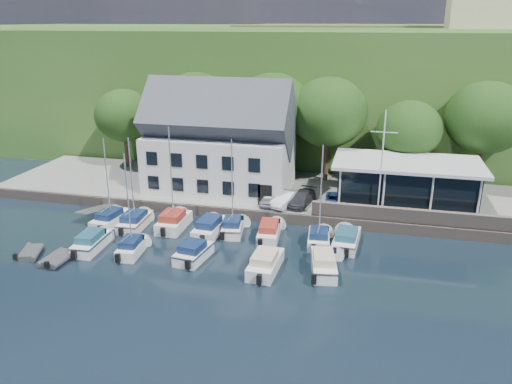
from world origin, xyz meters
TOP-DOWN VIEW (x-y plane):
  - ground at (0.00, 0.00)m, footprint 180.00×180.00m
  - quay at (0.00, 17.50)m, footprint 60.00×13.00m
  - quay_face at (0.00, 11.00)m, footprint 60.00×0.30m
  - hillside at (0.00, 62.00)m, footprint 160.00×75.00m
  - field_patch at (8.00, 70.00)m, footprint 50.00×30.00m
  - harbor_building at (-7.00, 16.50)m, footprint 14.40×8.20m
  - club_pavilion at (11.00, 16.00)m, footprint 13.20×7.20m
  - seawall at (12.00, 11.40)m, footprint 18.00×0.50m
  - gangway at (-16.50, 9.00)m, footprint 1.20×6.00m
  - car_silver at (-1.03, 13.09)m, footprint 1.74×3.89m
  - car_white at (0.40, 12.98)m, footprint 2.56×4.16m
  - car_dgrey at (1.73, 13.47)m, footprint 2.63×4.58m
  - car_blue at (4.76, 13.83)m, footprint 1.43×3.45m
  - flagpole at (8.62, 12.54)m, footprint 2.22×0.20m
  - tree_0 at (-19.88, 21.46)m, footprint 6.55×6.55m
  - tree_1 at (-11.61, 22.41)m, footprint 7.96×7.96m
  - tree_2 at (-2.71, 21.58)m, footprint 8.13×8.13m
  - tree_3 at (3.12, 21.54)m, footprint 7.94×7.94m
  - tree_4 at (11.19, 21.36)m, footprint 6.43×6.43m
  - tree_5 at (18.34, 22.56)m, footprint 7.85×7.85m
  - boat_r1_0 at (-14.27, 7.19)m, footprint 2.57×6.35m
  - boat_r1_1 at (-11.98, 7.21)m, footprint 2.33×6.20m
  - boat_r1_2 at (-8.57, 7.75)m, footprint 2.26×5.97m
  - boat_r1_3 at (-5.08, 7.26)m, footprint 2.32×6.57m
  - boat_r1_4 at (-3.30, 7.97)m, footprint 2.59×5.41m
  - boat_r1_5 at (-0.08, 7.87)m, footprint 2.39×6.58m
  - boat_r1_6 at (4.11, 7.43)m, footprint 2.34×5.30m
  - boat_r1_7 at (6.29, 7.68)m, footprint 2.44×6.54m
  - boat_r2_0 at (-13.31, 2.45)m, footprint 2.16×6.26m
  - boat_r2_1 at (-9.82, 2.35)m, footprint 2.12×5.26m
  - boat_r2_2 at (-4.81, 2.48)m, footprint 2.65×5.29m
  - boat_r2_3 at (0.86, 2.02)m, footprint 2.28×6.30m
  - boat_r2_4 at (4.98, 2.94)m, footprint 2.88×6.60m
  - dinghy_0 at (-17.31, 0.23)m, footprint 2.48×3.11m
  - dinghy_1 at (-14.63, -0.27)m, footprint 1.93×3.05m

SIDE VIEW (x-z plane):
  - ground at x=0.00m, z-range 0.00..0.00m
  - gangway at x=-16.50m, z-range -0.70..0.70m
  - dinghy_0 at x=-17.31m, z-range 0.00..0.63m
  - dinghy_1 at x=-14.63m, z-range 0.00..0.69m
  - quay at x=0.00m, z-range 0.00..1.00m
  - quay_face at x=0.00m, z-range 0.00..1.00m
  - boat_r1_5 at x=-0.08m, z-range 0.00..1.40m
  - boat_r1_7 at x=6.29m, z-range 0.00..1.42m
  - boat_r2_2 at x=-4.81m, z-range 0.00..1.46m
  - boat_r2_0 at x=-13.31m, z-range 0.00..1.46m
  - boat_r2_3 at x=0.86m, z-range 0.00..1.51m
  - boat_r2_4 at x=4.98m, z-range 0.00..1.54m
  - boat_r1_3 at x=-5.08m, z-range 0.00..1.56m
  - car_blue at x=4.76m, z-range 1.00..2.17m
  - seawall at x=12.00m, z-range 1.00..2.20m
  - car_dgrey at x=1.73m, z-range 1.00..2.25m
  - car_white at x=0.40m, z-range 1.00..2.29m
  - car_silver at x=-1.03m, z-range 1.00..2.30m
  - club_pavilion at x=11.00m, z-range 1.00..5.10m
  - boat_r1_6 at x=4.11m, z-range 0.00..8.21m
  - boat_r2_1 at x=-9.82m, z-range 0.00..8.34m
  - boat_r1_4 at x=-3.30m, z-range 0.00..8.55m
  - boat_r1_1 at x=-11.98m, z-range 0.00..8.57m
  - boat_r1_0 at x=-14.27m, z-range 0.00..8.76m
  - boat_r1_2 at x=-8.57m, z-range 0.00..9.59m
  - harbor_building at x=-7.00m, z-range 1.00..9.70m
  - tree_4 at x=11.19m, z-range 1.00..9.79m
  - tree_0 at x=-19.88m, z-range 1.00..9.96m
  - flagpole at x=8.62m, z-range 1.00..10.23m
  - tree_5 at x=18.34m, z-range 1.00..11.73m
  - tree_3 at x=3.12m, z-range 1.00..11.86m
  - tree_1 at x=-11.61m, z-range 1.00..11.87m
  - tree_2 at x=-2.71m, z-range 1.00..12.11m
  - hillside at x=0.00m, z-range 0.00..16.00m
  - field_patch at x=8.00m, z-range 16.00..16.30m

